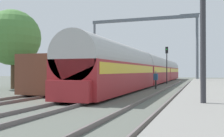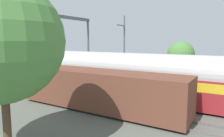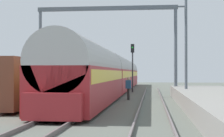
{
  "view_description": "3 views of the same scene",
  "coord_description": "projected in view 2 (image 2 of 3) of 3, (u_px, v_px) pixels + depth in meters",
  "views": [
    {
      "loc": [
        6.34,
        -14.66,
        1.72
      ],
      "look_at": [
        0.0,
        3.81,
        1.92
      ],
      "focal_mm": 41.68,
      "sensor_mm": 36.0,
      "label": 1
    },
    {
      "loc": [
        -16.5,
        -2.66,
        5.02
      ],
      "look_at": [
        0.99,
        7.9,
        2.35
      ],
      "focal_mm": 34.04,
      "sensor_mm": 36.0,
      "label": 2
    },
    {
      "loc": [
        3.92,
        -17.2,
        2.07
      ],
      "look_at": [
        0.0,
        18.98,
        2.47
      ],
      "focal_mm": 58.92,
      "sensor_mm": 36.0,
      "label": 3
    }
  ],
  "objects": [
    {
      "name": "track_east",
      "position": [
        203.0,
        95.0,
        19.37
      ],
      "size": [
        1.51,
        60.0,
        0.16
      ],
      "color": "#675D5D",
      "rests_on": "ground"
    },
    {
      "name": "tree_west_background",
      "position": [
        1.0,
        41.0,
        9.12
      ],
      "size": [
        5.44,
        5.44,
        7.73
      ],
      "color": "#4C3826",
      "rests_on": "ground"
    },
    {
      "name": "tree_east_background",
      "position": [
        181.0,
        55.0,
        27.37
      ],
      "size": [
        3.49,
        3.49,
        4.96
      ],
      "color": "#4C3826",
      "rests_on": "ground"
    },
    {
      "name": "railway_signal_far",
      "position": [
        29.0,
        54.0,
        28.13
      ],
      "size": [
        0.36,
        0.3,
        5.06
      ],
      "color": "#2D2D33",
      "rests_on": "ground"
    },
    {
      "name": "passenger_train",
      "position": [
        15.0,
        65.0,
        26.82
      ],
      "size": [
        2.93,
        49.2,
        3.82
      ],
      "color": "maroon",
      "rests_on": "ground"
    },
    {
      "name": "freight_car",
      "position": [
        99.0,
        90.0,
        15.54
      ],
      "size": [
        2.8,
        13.0,
        2.7
      ],
      "color": "brown",
      "rests_on": "ground"
    },
    {
      "name": "platform",
      "position": [
        189.0,
        82.0,
        23.58
      ],
      "size": [
        4.4,
        28.0,
        0.9
      ],
      "color": "gray",
      "rests_on": "ground"
    },
    {
      "name": "track_far_west",
      "position": [
        182.0,
        124.0,
        12.65
      ],
      "size": [
        1.51,
        60.0,
        0.16
      ],
      "color": "#675D5D",
      "rests_on": "ground"
    },
    {
      "name": "catenary_pole_east_mid",
      "position": [
        124.0,
        48.0,
        25.66
      ],
      "size": [
        1.9,
        0.2,
        8.0
      ],
      "color": "#555E6A",
      "rests_on": "ground"
    },
    {
      "name": "ground",
      "position": [
        195.0,
        108.0,
        16.02
      ],
      "size": [
        120.0,
        120.0,
        0.0
      ],
      "primitive_type": "plane",
      "color": "#585C54"
    },
    {
      "name": "person_crossing",
      "position": [
        96.0,
        78.0,
        23.17
      ],
      "size": [
        0.43,
        0.3,
        1.73
      ],
      "rotation": [
        0.0,
        0.0,
        2.99
      ],
      "color": "#282828",
      "rests_on": "ground"
    },
    {
      "name": "catenary_gantry",
      "position": [
        54.0,
        35.0,
        22.75
      ],
      "size": [
        12.31,
        0.28,
        7.86
      ],
      "color": "#555E6A",
      "rests_on": "ground"
    },
    {
      "name": "track_west",
      "position": [
        195.0,
        107.0,
        16.01
      ],
      "size": [
        1.52,
        60.0,
        0.16
      ],
      "color": "#675D5D",
      "rests_on": "ground"
    }
  ]
}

